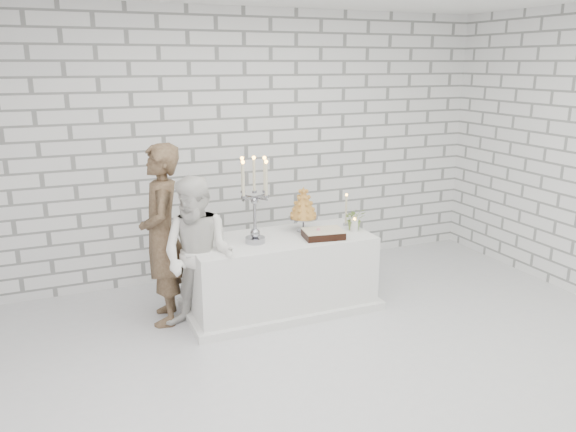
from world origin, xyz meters
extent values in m
cube|color=silver|center=(0.00, 0.00, 0.00)|extent=(6.00, 5.00, 0.01)
cube|color=white|center=(0.00, 2.50, 1.50)|extent=(6.00, 0.01, 3.00)
cube|color=white|center=(-0.06, 1.32, 0.38)|extent=(1.80, 0.80, 0.75)
imported|color=#453120|center=(-1.18, 1.50, 0.86)|extent=(0.51, 0.69, 1.72)
imported|color=white|center=(-0.92, 1.15, 0.73)|extent=(0.90, 0.88, 1.46)
cube|color=black|center=(0.33, 1.15, 0.79)|extent=(0.42, 0.33, 0.08)
cylinder|color=white|center=(0.72, 1.23, 0.81)|extent=(0.10, 0.10, 0.12)
cylinder|color=beige|center=(0.74, 1.45, 0.91)|extent=(0.07, 0.07, 0.32)
imported|color=#4C7B35|center=(0.74, 1.26, 0.87)|extent=(0.25, 0.23, 0.24)
camera|label=1|loc=(-2.02, -3.55, 2.41)|focal=34.90mm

